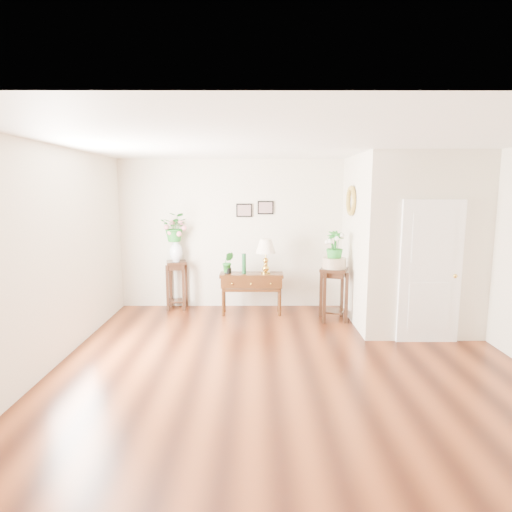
{
  "coord_description": "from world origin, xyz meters",
  "views": [
    {
      "loc": [
        -0.45,
        -5.31,
        2.24
      ],
      "look_at": [
        -0.43,
        1.3,
        1.21
      ],
      "focal_mm": 30.0,
      "sensor_mm": 36.0,
      "label": 1
    }
  ],
  "objects_px": {
    "table_lamp": "(266,254)",
    "plant_stand_a": "(177,285)",
    "console_table": "(252,294)",
    "plant_stand_b": "(333,294)"
  },
  "relations": [
    {
      "from": "plant_stand_a",
      "to": "plant_stand_b",
      "type": "distance_m",
      "value": 2.91
    },
    {
      "from": "table_lamp",
      "to": "plant_stand_a",
      "type": "xyz_separation_m",
      "value": [
        -1.66,
        0.35,
        -0.65
      ]
    },
    {
      "from": "plant_stand_a",
      "to": "plant_stand_b",
      "type": "xyz_separation_m",
      "value": [
        2.82,
        -0.71,
        0.0
      ]
    },
    {
      "from": "console_table",
      "to": "table_lamp",
      "type": "bearing_deg",
      "value": 0.34
    },
    {
      "from": "console_table",
      "to": "table_lamp",
      "type": "relative_size",
      "value": 1.8
    },
    {
      "from": "console_table",
      "to": "plant_stand_b",
      "type": "height_order",
      "value": "plant_stand_b"
    },
    {
      "from": "console_table",
      "to": "plant_stand_a",
      "type": "distance_m",
      "value": 1.45
    },
    {
      "from": "plant_stand_a",
      "to": "plant_stand_b",
      "type": "height_order",
      "value": "same"
    },
    {
      "from": "console_table",
      "to": "plant_stand_b",
      "type": "relative_size",
      "value": 1.23
    },
    {
      "from": "table_lamp",
      "to": "plant_stand_a",
      "type": "relative_size",
      "value": 0.69
    }
  ]
}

